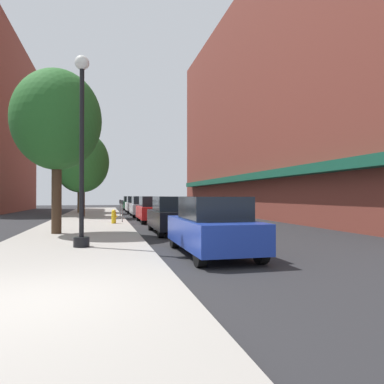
# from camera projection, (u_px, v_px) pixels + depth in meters

# --- Properties ---
(ground_plane) EXTENTS (90.00, 90.00, 0.00)m
(ground_plane) POSITION_uv_depth(u_px,v_px,m) (151.00, 221.00, 23.74)
(ground_plane) COLOR #232326
(sidewalk_slab) EXTENTS (4.80, 50.00, 0.12)m
(sidewalk_slab) POSITION_uv_depth(u_px,v_px,m) (89.00, 220.00, 23.76)
(sidewalk_slab) COLOR gray
(sidewalk_slab) RESTS_ON ground
(building_right_brick) EXTENTS (6.80, 40.00, 18.95)m
(building_right_brick) POSITION_uv_depth(u_px,v_px,m) (274.00, 105.00, 30.35)
(building_right_brick) COLOR brown
(building_right_brick) RESTS_ON ground
(lamppost) EXTENTS (0.48, 0.48, 5.90)m
(lamppost) POSITION_uv_depth(u_px,v_px,m) (82.00, 147.00, 10.96)
(lamppost) COLOR black
(lamppost) RESTS_ON sidewalk_slab
(fire_hydrant) EXTENTS (0.33, 0.26, 0.79)m
(fire_hydrant) POSITION_uv_depth(u_px,v_px,m) (114.00, 216.00, 20.31)
(fire_hydrant) COLOR gold
(fire_hydrant) RESTS_ON sidewalk_slab
(parking_meter_near) EXTENTS (0.14, 0.09, 1.31)m
(parking_meter_near) POSITION_uv_depth(u_px,v_px,m) (120.00, 207.00, 24.43)
(parking_meter_near) COLOR slate
(parking_meter_near) RESTS_ON sidewalk_slab
(parking_meter_far) EXTENTS (0.14, 0.09, 1.31)m
(parking_meter_far) POSITION_uv_depth(u_px,v_px,m) (122.00, 208.00, 21.47)
(parking_meter_far) COLOR slate
(parking_meter_far) RESTS_ON sidewalk_slab
(tree_near) EXTENTS (4.53, 4.53, 7.12)m
(tree_near) POSITION_uv_depth(u_px,v_px,m) (80.00, 165.00, 33.76)
(tree_near) COLOR #4C3823
(tree_near) RESTS_ON sidewalk_slab
(tree_mid) EXTENTS (3.98, 3.98, 6.42)m
(tree_mid) POSITION_uv_depth(u_px,v_px,m) (82.00, 162.00, 26.87)
(tree_mid) COLOR #422D1E
(tree_mid) RESTS_ON sidewalk_slab
(tree_far) EXTENTS (3.65, 3.65, 6.85)m
(tree_far) POSITION_uv_depth(u_px,v_px,m) (57.00, 120.00, 14.87)
(tree_far) COLOR #422D1E
(tree_far) RESTS_ON sidewalk_slab
(car_blue) EXTENTS (1.80, 4.30, 1.66)m
(car_blue) POSITION_uv_depth(u_px,v_px,m) (212.00, 227.00, 10.12)
(car_blue) COLOR black
(car_blue) RESTS_ON ground
(car_black) EXTENTS (1.80, 4.30, 1.66)m
(car_black) POSITION_uv_depth(u_px,v_px,m) (173.00, 215.00, 16.04)
(car_black) COLOR black
(car_black) RESTS_ON ground
(car_red) EXTENTS (1.80, 4.30, 1.66)m
(car_red) POSITION_uv_depth(u_px,v_px,m) (153.00, 210.00, 22.74)
(car_red) COLOR black
(car_red) RESTS_ON ground
(car_silver) EXTENTS (1.80, 4.30, 1.66)m
(car_silver) POSITION_uv_depth(u_px,v_px,m) (142.00, 207.00, 29.29)
(car_silver) COLOR black
(car_silver) RESTS_ON ground
(car_white) EXTENTS (1.80, 4.30, 1.66)m
(car_white) POSITION_uv_depth(u_px,v_px,m) (135.00, 205.00, 36.15)
(car_white) COLOR black
(car_white) RESTS_ON ground
(car_green) EXTENTS (1.80, 4.30, 1.66)m
(car_green) POSITION_uv_depth(u_px,v_px,m) (130.00, 203.00, 43.25)
(car_green) COLOR black
(car_green) RESTS_ON ground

